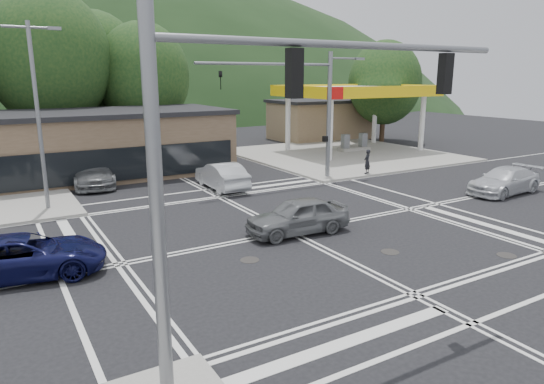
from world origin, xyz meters
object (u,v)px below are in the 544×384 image
car_grey_center (298,216)px  car_silver_east (504,181)px  car_queue_a (222,176)px  car_northbound (93,172)px  car_blue_west (25,256)px  car_queue_b (204,149)px  pedestrian (367,162)px

car_grey_center → car_silver_east: bearing=93.3°
car_queue_a → car_northbound: 8.04m
car_blue_west → car_northbound: bearing=-9.9°
car_grey_center → car_northbound: bearing=-155.2°
car_grey_center → car_blue_west: bearing=-91.2°
car_queue_a → car_queue_b: (3.49, 10.89, -0.05)m
car_queue_b → car_northbound: car_northbound is taller
car_blue_west → pedestrian: pedestrian is taller
car_northbound → pedestrian: (16.35, -6.39, 0.13)m
car_silver_east → car_queue_b: 22.46m
car_grey_center → car_queue_b: car_grey_center is taller
car_northbound → pedestrian: 17.56m
pedestrian → car_grey_center: bearing=10.9°
car_queue_a → car_northbound: size_ratio=0.84×
car_blue_west → car_queue_b: 24.29m
car_grey_center → car_queue_b: (4.27, 20.20, -0.03)m
car_queue_a → pedestrian: 10.08m
car_blue_west → car_grey_center: car_grey_center is taller
car_silver_east → car_queue_b: size_ratio=1.16×
car_blue_west → car_queue_a: car_queue_a is taller
car_grey_center → pedestrian: 13.28m
car_blue_west → car_queue_b: car_queue_b is taller
car_silver_east → car_queue_a: 16.25m
car_grey_center → car_queue_b: 20.64m
car_grey_center → car_silver_east: car_grey_center is taller
car_blue_west → car_queue_a: (11.13, 8.51, 0.07)m
car_silver_east → car_northbound: car_northbound is taller
car_queue_b → car_northbound: size_ratio=0.76×
car_blue_west → car_silver_east: bearing=-82.3°
car_blue_west → car_queue_a: 14.01m
car_queue_a → car_northbound: car_northbound is taller
pedestrian → car_queue_a: bearing=-33.7°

